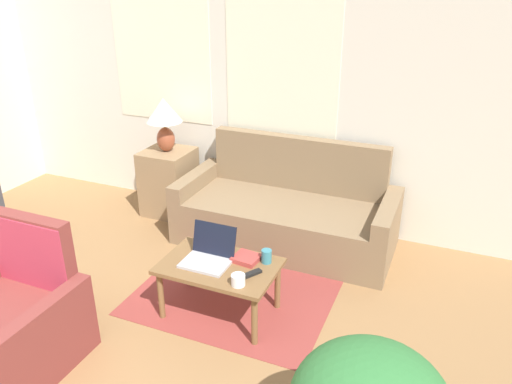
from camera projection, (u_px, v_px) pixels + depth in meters
wall_back at (227, 86)px, 4.86m from camera, size 6.12×0.06×2.60m
rug at (252, 272)px, 4.21m from camera, size 1.50×1.87×0.01m
couch at (287, 214)px, 4.63m from camera, size 1.97×0.85×0.92m
armchair at (9, 328)px, 3.15m from camera, size 0.79×0.83×0.91m
side_table at (169, 182)px, 5.15m from camera, size 0.47×0.47×0.68m
table_lamp at (164, 116)px, 4.87m from camera, size 0.35×0.35×0.53m
coffee_table at (219, 271)px, 3.57m from camera, size 0.83×0.54×0.42m
laptop at (209, 254)px, 3.57m from camera, size 0.33×0.30×0.25m
cup_navy at (267, 256)px, 3.56m from camera, size 0.07×0.07×0.10m
cup_yellow at (238, 280)px, 3.30m from camera, size 0.09×0.09×0.08m
book_red at (246, 258)px, 3.59m from camera, size 0.20×0.19×0.04m
tv_remote at (252, 274)px, 3.42m from camera, size 0.12×0.15×0.02m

